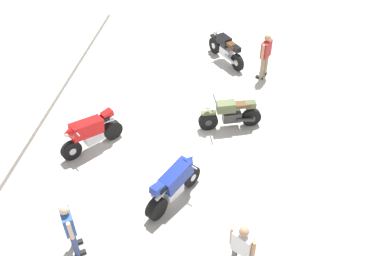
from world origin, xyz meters
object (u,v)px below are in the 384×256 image
Objects in this scene: motorcycle_black_cruiser at (226,49)px; person_in_blue_shirt at (70,227)px; person_in_red_shirt at (266,53)px; motorcycle_olive_vintage at (231,114)px; motorcycle_blue_sportbike at (174,184)px; motorcycle_red_sportbike at (90,132)px; person_in_white_shirt at (242,248)px.

person_in_blue_shirt is (-8.66, 2.81, 0.37)m from motorcycle_black_cruiser.
person_in_red_shirt is at bearing -161.22° from motorcycle_black_cruiser.
person_in_blue_shirt is at bearing 40.07° from motorcycle_olive_vintage.
person_in_red_shirt reaches higher than motorcycle_black_cruiser.
person_in_red_shirt is at bearing 29.36° from person_in_blue_shirt.
motorcycle_red_sportbike is at bearing 90.36° from motorcycle_blue_sportbike.
motorcycle_black_cruiser is at bearing -171.90° from motorcycle_red_sportbike.
motorcycle_red_sportbike is at bearing 66.43° from person_in_red_shirt.
motorcycle_olive_vintage is 1.08× the size of motorcycle_blue_sportbike.
person_in_blue_shirt is (0.02, 3.76, 0.01)m from person_in_white_shirt.
motorcycle_red_sportbike is at bearing 83.84° from person_in_white_shirt.
person_in_blue_shirt reaches higher than motorcycle_red_sportbike.
person_in_red_shirt is (7.82, -0.46, 0.08)m from person_in_white_shirt.
motorcycle_blue_sportbike is 2.71m from person_in_blue_shirt.
motorcycle_olive_vintage is at bearing 152.36° from motorcycle_red_sportbike.
motorcycle_black_cruiser reaches higher than motorcycle_olive_vintage.
person_in_white_shirt is at bearing 79.87° from motorcycle_olive_vintage.
motorcycle_black_cruiser is (5.27, -3.49, -0.07)m from motorcycle_red_sportbike.
motorcycle_red_sportbike is 1.01× the size of person_in_white_shirt.
person_in_red_shirt is (6.01, -2.21, 0.36)m from motorcycle_blue_sportbike.
motorcycle_red_sportbike is at bearing 4.41° from motorcycle_olive_vintage.
motorcycle_olive_vintage is 4.93m from person_in_white_shirt.
motorcycle_red_sportbike is 0.94× the size of motorcycle_black_cruiser.
motorcycle_black_cruiser is at bearing 39.80° from person_in_blue_shirt.
motorcycle_blue_sportbike is 1.12× the size of motorcycle_red_sportbike.
motorcycle_olive_vintage is 1.21× the size of person_in_blue_shirt.
motorcycle_olive_vintage is 3.13m from person_in_red_shirt.
motorcycle_red_sportbike is at bearing 106.56° from motorcycle_black_cruiser.
motorcycle_red_sportbike reaches higher than motorcycle_black_cruiser.
motorcycle_blue_sportbike is 6.41m from person_in_red_shirt.
person_in_blue_shirt reaches higher than motorcycle_blue_sportbike.
person_in_red_shirt reaches higher than motorcycle_blue_sportbike.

